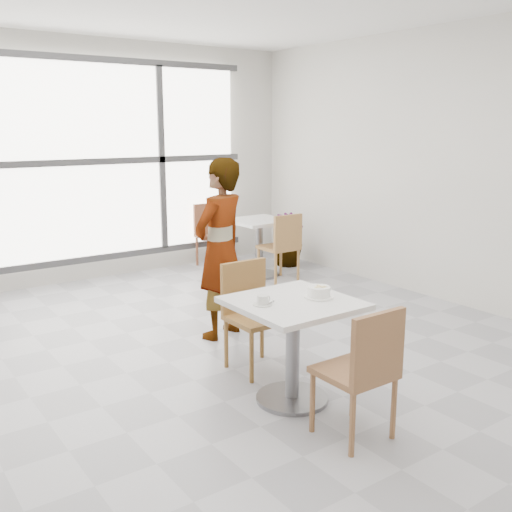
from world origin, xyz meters
TOP-DOWN VIEW (x-y plane):
  - floor at (0.00, 0.00)m, footprint 7.00×7.00m
  - wall_back at (0.00, 3.50)m, footprint 6.00×0.00m
  - wall_right at (3.00, 0.00)m, footprint 0.00×7.00m
  - window at (0.00, 3.44)m, footprint 4.60×0.07m
  - main_table at (0.04, -0.70)m, footprint 0.80×0.80m
  - chair_near at (0.04, -1.38)m, footprint 0.42×0.42m
  - chair_far at (0.15, -0.02)m, footprint 0.42×0.42m
  - oatmeal_bowl at (0.23, -0.75)m, footprint 0.21×0.21m
  - coffee_cup at (-0.20, -0.66)m, footprint 0.16×0.13m
  - person at (0.33, 0.73)m, footprint 0.71×0.58m
  - bg_table_right at (1.94, 2.36)m, footprint 0.70×0.70m
  - bg_chair_right_near at (2.00, 1.93)m, footprint 0.42×0.42m
  - bg_chair_right_far at (1.74, 3.23)m, footprint 0.42×0.42m
  - plant_right at (2.61, 2.59)m, footprint 0.54×0.54m

SIDE VIEW (x-z plane):
  - floor at x=0.00m, z-range 0.00..0.00m
  - plant_right at x=2.61m, z-range 0.00..0.74m
  - bg_table_right at x=1.94m, z-range 0.11..0.86m
  - chair_near at x=0.04m, z-range 0.07..0.94m
  - chair_far at x=0.15m, z-range 0.07..0.94m
  - bg_chair_right_near at x=2.00m, z-range 0.07..0.94m
  - bg_chair_right_far at x=1.74m, z-range 0.07..0.94m
  - main_table at x=0.04m, z-range 0.15..0.90m
  - coffee_cup at x=-0.20m, z-range 0.75..0.81m
  - oatmeal_bowl at x=0.23m, z-range 0.75..0.84m
  - person at x=0.33m, z-range 0.00..1.66m
  - window at x=0.00m, z-range 0.24..2.76m
  - wall_back at x=0.00m, z-range -1.50..4.50m
  - wall_right at x=3.00m, z-range -2.00..5.00m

